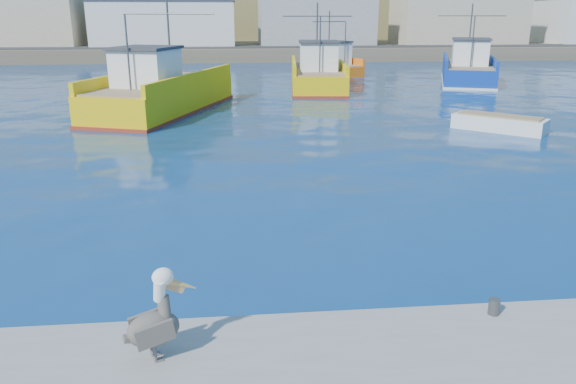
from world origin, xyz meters
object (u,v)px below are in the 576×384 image
at_px(boat_orange, 334,64).
at_px(pelican, 156,321).
at_px(trawler_yellow_a, 161,93).
at_px(trawler_yellow_b, 317,75).
at_px(trawler_blue, 468,70).
at_px(skiff_mid, 499,125).

relative_size(boat_orange, pelican, 5.06).
relative_size(trawler_yellow_a, pelican, 9.07).
distance_m(trawler_yellow_a, boat_orange, 24.94).
relative_size(trawler_yellow_a, trawler_yellow_b, 1.15).
bearing_deg(boat_orange, trawler_blue, -36.86).
xyz_separation_m(trawler_yellow_a, pelican, (2.93, -26.51, 0.01)).
bearing_deg(boat_orange, pelican, -103.43).
bearing_deg(trawler_yellow_a, pelican, -83.69).
height_order(trawler_yellow_a, trawler_yellow_b, trawler_yellow_a).
distance_m(trawler_yellow_a, trawler_yellow_b, 14.72).
distance_m(trawler_yellow_b, pelican, 37.24).
bearing_deg(trawler_blue, trawler_yellow_a, -152.22).
xyz_separation_m(trawler_yellow_a, trawler_blue, (24.40, 12.86, -0.07)).
relative_size(trawler_blue, boat_orange, 1.62).
relative_size(trawler_yellow_b, trawler_blue, 0.96).
height_order(trawler_yellow_a, pelican, trawler_yellow_a).
relative_size(trawler_yellow_a, boat_orange, 1.79).
bearing_deg(pelican, trawler_yellow_b, 77.59).
xyz_separation_m(trawler_yellow_b, boat_orange, (3.23, 10.67, -0.07)).
bearing_deg(trawler_blue, trawler_yellow_b, -167.45).
height_order(boat_orange, skiff_mid, boat_orange).
relative_size(trawler_blue, pelican, 8.20).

